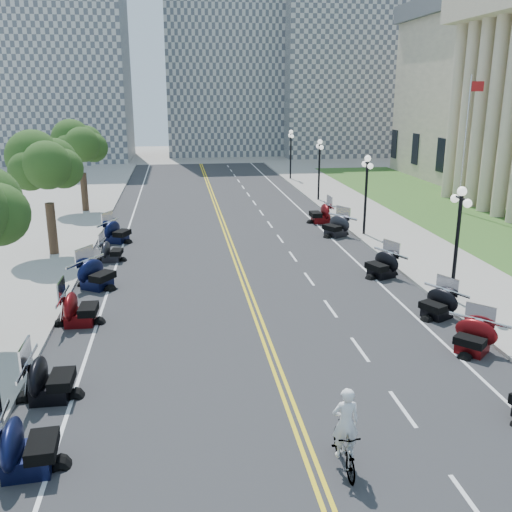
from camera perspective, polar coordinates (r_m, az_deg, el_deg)
name	(u,v)px	position (r m, az deg, el deg)	size (l,w,h in m)	color
ground	(271,355)	(20.23, 1.55, -9.87)	(160.00, 160.00, 0.00)	gray
road	(240,270)	(29.45, -1.62, -1.37)	(16.00, 90.00, 0.01)	#333335
centerline_yellow_a	(238,270)	(29.44, -1.86, -1.36)	(0.12, 90.00, 0.00)	yellow
centerline_yellow_b	(242,269)	(29.46, -1.39, -1.34)	(0.12, 90.00, 0.00)	yellow
edge_line_north	(359,264)	(30.77, 10.31, -0.84)	(0.12, 90.00, 0.00)	white
edge_line_south	(113,275)	(29.49, -14.09, -1.83)	(0.12, 90.00, 0.00)	white
lane_dash_4	(471,504)	(14.69, 20.70, -22.15)	(0.12, 2.00, 0.00)	white
lane_dash_5	(403,409)	(17.64, 14.45, -14.56)	(0.12, 2.00, 0.00)	white
lane_dash_6	(360,349)	(20.94, 10.34, -9.16)	(0.12, 2.00, 0.00)	white
lane_dash_7	(330,309)	(24.45, 7.46, -5.23)	(0.12, 2.00, 0.00)	white
lane_dash_8	(309,279)	(28.09, 5.34, -2.30)	(0.12, 2.00, 0.00)	white
lane_dash_9	(293,256)	(31.82, 3.71, -0.04)	(0.12, 2.00, 0.00)	white
lane_dash_10	(280,239)	(35.61, 2.43, 1.74)	(0.12, 2.00, 0.00)	white
lane_dash_11	(270,224)	(39.44, 1.40, 3.18)	(0.12, 2.00, 0.00)	white
lane_dash_12	(261,213)	(43.30, 0.55, 4.36)	(0.12, 2.00, 0.00)	white
lane_dash_13	(254,203)	(47.18, -0.17, 5.34)	(0.12, 2.00, 0.00)	white
lane_dash_14	(248,194)	(51.08, -0.78, 6.18)	(0.12, 2.00, 0.00)	white
lane_dash_15	(243,187)	(55.00, -1.30, 6.89)	(0.12, 2.00, 0.00)	white
lane_dash_16	(239,181)	(58.92, -1.75, 7.51)	(0.12, 2.00, 0.00)	white
lane_dash_17	(235,175)	(62.86, -2.15, 8.05)	(0.12, 2.00, 0.00)	white
lane_dash_18	(231,171)	(66.80, -2.51, 8.53)	(0.12, 2.00, 0.00)	white
lane_dash_19	(228,166)	(70.75, -2.82, 8.95)	(0.12, 2.00, 0.00)	white
sidewalk_north	(433,260)	(32.25, 17.26, -0.41)	(5.00, 90.00, 0.15)	#9E9991
sidewalk_south	(28,277)	(30.21, -21.84, -1.97)	(5.00, 90.00, 0.15)	#9E9991
lawn	(479,224)	(42.31, 21.38, 3.00)	(9.00, 60.00, 0.10)	#356023
distant_block_a	(55,58)	(81.41, -19.50, 18.20)	(18.00, 14.00, 26.00)	gray
distant_block_b	(222,46)	(86.42, -3.42, 20.21)	(16.00, 12.00, 30.00)	gray
distant_block_c	(349,76)	(86.64, 9.32, 17.37)	(20.00, 14.00, 22.00)	gray
street_lamp_2	(457,245)	(25.60, 19.42, 1.04)	(0.50, 1.20, 4.90)	black
street_lamp_3	(366,196)	(36.40, 10.92, 5.95)	(0.50, 1.20, 4.90)	black
street_lamp_4	(319,170)	(47.78, 6.33, 8.53)	(0.50, 1.20, 4.90)	black
street_lamp_5	(291,155)	(59.41, 3.49, 10.08)	(0.50, 1.20, 4.90)	black
flagpole	(465,146)	(45.29, 20.14, 10.30)	(1.10, 0.20, 10.00)	silver
tree_3	(46,171)	(32.93, -20.25, 7.99)	(4.80, 4.80, 9.20)	#235619
tree_4	(81,149)	(44.66, -17.12, 10.17)	(4.80, 4.80, 9.20)	#235619
motorcycle_n_5	(473,335)	(21.52, 20.91, -7.40)	(1.89, 1.89, 1.32)	#590A0C
motorcycle_n_6	(438,302)	(24.29, 17.72, -4.41)	(1.88, 1.88, 1.32)	black
motorcycle_n_7	(382,263)	(28.81, 12.47, -0.69)	(2.04, 2.04, 1.42)	black
motorcycle_n_9	(336,225)	(36.46, 8.00, 3.12)	(2.12, 2.12, 1.49)	black
motorcycle_n_10	(321,212)	(40.10, 6.47, 4.39)	(2.17, 2.17, 1.52)	#590A0C
motorcycle_s_4	(26,442)	(15.41, -21.97, -16.90)	(2.19, 2.19, 1.53)	black
motorcycle_s_5	(49,376)	(18.35, -19.96, -11.19)	(2.13, 2.13, 1.49)	black
motorcycle_s_6	(79,306)	(23.51, -17.27, -4.82)	(2.14, 2.14, 1.50)	#590A0C
motorcycle_s_7	(96,272)	(27.53, -15.68, -1.58)	(2.20, 2.20, 1.54)	black
motorcycle_s_8	(111,250)	(31.75, -14.28, 0.60)	(1.80, 1.80, 1.26)	black
motorcycle_s_9	(117,230)	(35.62, -13.74, 2.50)	(2.13, 2.13, 1.49)	black
bicycle	(344,448)	(14.72, 8.81, -18.43)	(0.53, 1.87, 1.13)	#A51414
cyclist_rider	(347,394)	(13.94, 9.08, -13.43)	(0.66, 0.44, 1.82)	silver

